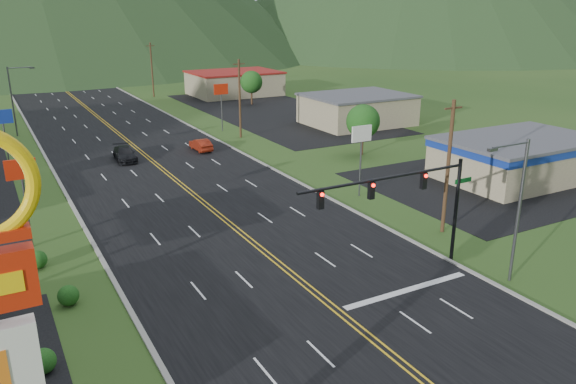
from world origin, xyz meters
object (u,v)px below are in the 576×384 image
streetlight_east (516,202)px  car_red_far (201,145)px  traffic_signal (410,193)px  streetlight_west (14,97)px  car_dark_mid (125,154)px

streetlight_east → car_red_far: (-4.75, 40.77, -4.48)m
streetlight_east → car_red_far: 41.29m
traffic_signal → streetlight_west: (-18.16, 56.00, -0.15)m
car_dark_mid → streetlight_east: bearing=-67.8°
streetlight_east → streetlight_west: (-22.86, 60.00, 0.00)m
streetlight_west → traffic_signal: bearing=-72.0°
streetlight_east → car_dark_mid: (-13.73, 40.45, -4.44)m
traffic_signal → car_dark_mid: (-9.03, 36.46, -4.59)m
car_dark_mid → traffic_signal: bearing=-72.6°
traffic_signal → car_dark_mid: size_ratio=2.57×
traffic_signal → car_dark_mid: bearing=103.9°
car_red_far → streetlight_east: bearing=95.3°
traffic_signal → car_dark_mid: traffic_signal is taller
car_red_far → traffic_signal: bearing=88.8°
traffic_signal → streetlight_west: bearing=108.0°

